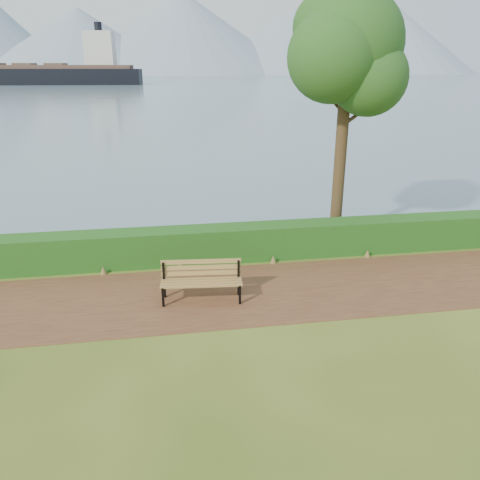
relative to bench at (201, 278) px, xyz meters
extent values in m
plane|color=#3C5217|center=(0.64, -0.16, -0.57)|extent=(140.00, 140.00, 0.00)
cube|color=#532B1C|center=(0.64, 0.14, -0.56)|extent=(40.00, 3.40, 0.01)
cube|color=#194B15|center=(0.64, 2.44, -0.07)|extent=(32.00, 0.85, 1.00)
cube|color=slate|center=(0.64, 259.84, -0.56)|extent=(700.00, 510.00, 0.00)
cone|color=gray|center=(-59.36, 394.84, 23.43)|extent=(160.00, 160.00, 48.00)
cone|color=gray|center=(20.64, 404.84, 30.43)|extent=(190.00, 190.00, 62.00)
cone|color=gray|center=(110.64, 399.84, 24.43)|extent=(170.00, 170.00, 50.00)
cone|color=gray|center=(200.64, 409.84, 28.43)|extent=(150.00, 150.00, 58.00)
cone|color=gray|center=(-9.36, 429.84, 16.93)|extent=(120.00, 120.00, 35.00)
cone|color=gray|center=(150.64, 424.84, 19.43)|extent=(130.00, 130.00, 40.00)
cube|color=black|center=(-0.94, -0.26, -0.32)|extent=(0.06, 0.07, 0.49)
cube|color=black|center=(-0.90, 0.22, -0.10)|extent=(0.06, 0.07, 0.94)
cube|color=black|center=(-0.92, -0.02, -0.11)|extent=(0.11, 0.57, 0.05)
cube|color=black|center=(0.88, -0.42, -0.32)|extent=(0.06, 0.07, 0.49)
cube|color=black|center=(0.92, 0.06, -0.10)|extent=(0.06, 0.07, 0.94)
cube|color=black|center=(0.90, -0.18, -0.11)|extent=(0.11, 0.57, 0.05)
cube|color=olive|center=(-0.03, -0.31, -0.08)|extent=(1.96, 0.27, 0.04)
cube|color=olive|center=(-0.02, -0.17, -0.08)|extent=(1.96, 0.27, 0.04)
cube|color=olive|center=(0.00, -0.03, -0.08)|extent=(1.96, 0.27, 0.04)
cube|color=olive|center=(0.01, 0.11, -0.08)|extent=(1.96, 0.27, 0.04)
cube|color=olive|center=(0.02, 0.17, 0.06)|extent=(1.96, 0.22, 0.11)
cube|color=olive|center=(0.02, 0.17, 0.21)|extent=(1.96, 0.22, 0.11)
cube|color=olive|center=(0.02, 0.17, 0.36)|extent=(1.96, 0.22, 0.11)
cylinder|color=#322014|center=(4.66, 3.44, 2.71)|extent=(0.36, 0.36, 6.55)
sphere|color=#204B19|center=(4.66, 3.44, 5.44)|extent=(3.09, 3.09, 3.09)
sphere|color=#204B19|center=(5.32, 3.99, 4.89)|extent=(2.37, 2.37, 2.37)
sphere|color=#204B19|center=(4.06, 3.00, 5.08)|extent=(2.55, 2.55, 2.55)
sphere|color=#204B19|center=(5.15, 2.95, 4.53)|extent=(2.18, 2.18, 2.18)
sphere|color=#204B19|center=(4.12, 3.81, 5.89)|extent=(2.00, 2.00, 2.00)
sphere|color=#204B19|center=(4.72, 3.56, 6.35)|extent=(1.82, 1.82, 1.82)
cylinder|color=#322014|center=(5.07, 3.44, 3.44)|extent=(0.96, 0.11, 0.72)
cylinder|color=#322014|center=(4.30, 3.53, 3.89)|extent=(0.74, 0.34, 0.65)
cube|color=black|center=(-40.72, 158.14, 0.90)|extent=(68.76, 15.76, 6.82)
cube|color=brown|center=(-40.72, 158.14, 4.89)|extent=(63.24, 14.29, 1.17)
cube|color=silver|center=(-18.97, 156.52, 10.15)|extent=(9.34, 8.66, 10.71)
cylinder|color=black|center=(-18.97, 156.52, 16.48)|extent=(2.34, 2.34, 3.41)
cube|color=brown|center=(-43.05, 158.32, 5.67)|extent=(6.30, 6.84, 0.78)
cube|color=brown|center=(-33.34, 157.59, 5.67)|extent=(6.30, 6.84, 0.78)
camera|label=1|loc=(-0.74, -10.34, 4.80)|focal=35.00mm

